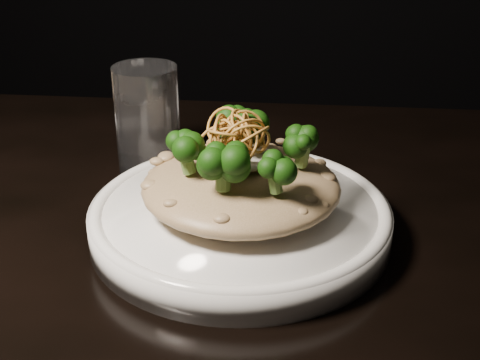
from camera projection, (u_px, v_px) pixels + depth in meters
The scene contains 7 objects.
table at pixel (209, 333), 0.61m from camera, with size 1.10×0.80×0.75m.
plate at pixel (240, 220), 0.61m from camera, with size 0.27×0.27×0.03m, color white.
risotto at pixel (241, 186), 0.59m from camera, with size 0.18×0.18×0.04m, color brown.
broccoli at pixel (246, 146), 0.57m from camera, with size 0.13×0.13×0.05m, color black, non-canonical shape.
cheese at pixel (237, 156), 0.58m from camera, with size 0.06×0.06×0.02m, color silver.
shallots at pixel (236, 132), 0.57m from camera, with size 0.05×0.05×0.03m, color brown, non-canonical shape.
drinking_glass at pixel (148, 121), 0.70m from camera, with size 0.07×0.07×0.12m, color silver.
Camera 1 is at (0.08, -0.48, 1.07)m, focal length 50.00 mm.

